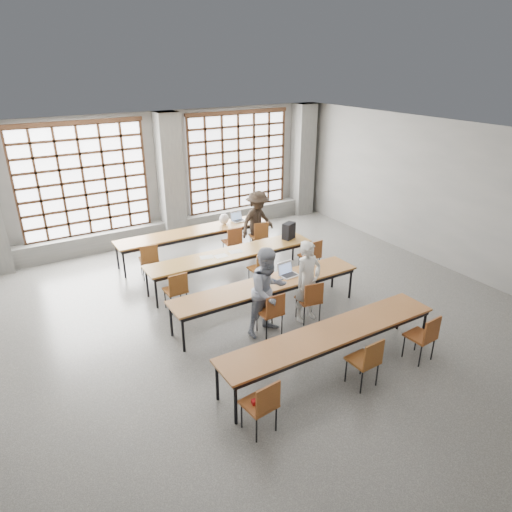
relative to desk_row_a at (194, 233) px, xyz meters
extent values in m
plane|color=#484846|center=(0.08, -3.59, -0.66)|extent=(11.00, 11.00, 0.00)
plane|color=silver|center=(0.08, -3.59, 2.84)|extent=(11.00, 11.00, 0.00)
plane|color=slate|center=(0.08, 1.91, 1.09)|extent=(10.00, 0.00, 10.00)
plane|color=slate|center=(5.08, -3.59, 1.09)|extent=(0.00, 11.00, 11.00)
cube|color=#545452|center=(0.08, 1.63, 1.09)|extent=(0.60, 0.55, 3.50)
cube|color=#545452|center=(4.58, 1.63, 1.09)|extent=(0.60, 0.55, 3.50)
cube|color=white|center=(-2.17, 1.89, 1.24)|extent=(3.20, 0.02, 2.80)
cube|color=black|center=(-2.17, 1.81, 1.24)|extent=(3.20, 0.05, 2.80)
cube|color=black|center=(-2.17, 1.81, -0.21)|extent=(3.32, 0.07, 0.10)
cube|color=black|center=(-2.17, 1.81, 2.69)|extent=(3.32, 0.07, 0.10)
cube|color=white|center=(2.33, 1.89, 1.24)|extent=(3.20, 0.02, 2.80)
cube|color=black|center=(2.33, 1.81, 1.24)|extent=(3.20, 0.05, 2.80)
cube|color=black|center=(2.33, 1.81, -0.21)|extent=(3.32, 0.07, 0.10)
cube|color=black|center=(2.33, 1.81, 2.69)|extent=(3.32, 0.07, 0.10)
cube|color=#545452|center=(0.08, 1.71, -0.41)|extent=(9.80, 0.35, 0.50)
cube|color=brown|center=(0.00, 0.00, 0.05)|extent=(4.00, 0.70, 0.04)
cube|color=black|center=(0.00, 0.00, -0.01)|extent=(3.90, 0.64, 0.08)
cylinder|color=black|center=(-1.92, -0.29, -0.32)|extent=(0.05, 0.05, 0.69)
cylinder|color=black|center=(-1.92, 0.29, -0.32)|extent=(0.05, 0.05, 0.69)
cylinder|color=black|center=(1.92, -0.29, -0.32)|extent=(0.05, 0.05, 0.69)
cylinder|color=black|center=(1.92, 0.29, -0.32)|extent=(0.05, 0.05, 0.69)
cube|color=brown|center=(0.16, -1.76, 0.05)|extent=(4.00, 0.70, 0.04)
cube|color=black|center=(0.16, -1.76, -0.01)|extent=(3.90, 0.64, 0.08)
cylinder|color=black|center=(-1.76, -2.05, -0.32)|extent=(0.05, 0.05, 0.69)
cylinder|color=black|center=(-1.76, -1.47, -0.32)|extent=(0.05, 0.05, 0.69)
cylinder|color=black|center=(2.08, -2.05, -0.32)|extent=(0.05, 0.05, 0.69)
cylinder|color=black|center=(2.08, -1.47, -0.32)|extent=(0.05, 0.05, 0.69)
cube|color=brown|center=(0.04, -3.47, 0.05)|extent=(4.00, 0.70, 0.04)
cube|color=black|center=(0.04, -3.47, -0.01)|extent=(3.90, 0.64, 0.08)
cylinder|color=black|center=(-1.88, -3.76, -0.32)|extent=(0.05, 0.05, 0.69)
cylinder|color=black|center=(-1.88, -3.18, -0.32)|extent=(0.05, 0.05, 0.69)
cylinder|color=black|center=(1.96, -3.76, -0.32)|extent=(0.05, 0.05, 0.69)
cylinder|color=black|center=(1.96, -3.18, -0.32)|extent=(0.05, 0.05, 0.69)
cube|color=brown|center=(-0.01, -5.46, 0.05)|extent=(4.00, 0.70, 0.04)
cube|color=black|center=(-0.01, -5.46, -0.01)|extent=(3.90, 0.64, 0.08)
cylinder|color=black|center=(-1.93, -5.75, -0.32)|extent=(0.05, 0.05, 0.69)
cylinder|color=black|center=(-1.93, -5.17, -0.32)|extent=(0.05, 0.05, 0.69)
cylinder|color=black|center=(1.91, -5.75, -0.32)|extent=(0.05, 0.05, 0.69)
cylinder|color=black|center=(1.91, -5.17, -0.32)|extent=(0.05, 0.05, 0.69)
cube|color=brown|center=(-1.40, -0.55, -0.21)|extent=(0.48, 0.48, 0.04)
cube|color=brown|center=(-1.43, -0.75, 0.02)|extent=(0.40, 0.09, 0.40)
cylinder|color=black|center=(-1.40, -0.55, -0.44)|extent=(0.02, 0.02, 0.45)
cube|color=brown|center=(0.80, -0.55, -0.21)|extent=(0.45, 0.45, 0.04)
cube|color=brown|center=(0.79, -0.75, 0.02)|extent=(0.40, 0.06, 0.40)
cylinder|color=black|center=(0.80, -0.55, -0.44)|extent=(0.02, 0.02, 0.45)
cube|color=brown|center=(1.60, -0.55, -0.21)|extent=(0.48, 0.48, 0.04)
cube|color=brown|center=(1.57, -0.75, 0.02)|extent=(0.40, 0.09, 0.40)
cylinder|color=black|center=(1.60, -0.55, -0.44)|extent=(0.02, 0.02, 0.45)
cube|color=brown|center=(-1.44, -2.31, -0.21)|extent=(0.43, 0.43, 0.04)
cube|color=brown|center=(-1.44, -2.51, 0.02)|extent=(0.40, 0.04, 0.40)
cylinder|color=black|center=(-1.44, -2.31, -0.44)|extent=(0.02, 0.02, 0.45)
cube|color=brown|center=(0.56, -2.31, -0.21)|extent=(0.43, 0.43, 0.04)
cube|color=brown|center=(0.57, -2.51, 0.02)|extent=(0.40, 0.04, 0.40)
cylinder|color=black|center=(0.56, -2.31, -0.44)|extent=(0.02, 0.02, 0.45)
cube|color=brown|center=(1.96, -2.31, -0.21)|extent=(0.45, 0.45, 0.04)
cube|color=brown|center=(1.97, -2.50, 0.02)|extent=(0.40, 0.06, 0.40)
cylinder|color=black|center=(1.96, -2.31, -0.44)|extent=(0.02, 0.02, 0.45)
cube|color=brown|center=(-0.26, -4.02, -0.21)|extent=(0.42, 0.42, 0.04)
cube|color=brown|center=(-0.26, -4.22, 0.02)|extent=(0.40, 0.03, 0.40)
cylinder|color=black|center=(-0.26, -4.02, -0.44)|extent=(0.02, 0.02, 0.45)
cube|color=brown|center=(0.64, -4.02, -0.21)|extent=(0.48, 0.48, 0.04)
cube|color=brown|center=(0.61, -4.21, 0.02)|extent=(0.40, 0.09, 0.40)
cylinder|color=black|center=(0.64, -4.02, -0.44)|extent=(0.02, 0.02, 0.45)
cube|color=brown|center=(-1.71, -6.01, -0.21)|extent=(0.46, 0.46, 0.04)
cube|color=brown|center=(-1.68, -6.21, 0.02)|extent=(0.40, 0.08, 0.40)
cylinder|color=black|center=(-1.71, -6.01, -0.44)|extent=(0.02, 0.02, 0.45)
cube|color=brown|center=(0.19, -6.01, -0.21)|extent=(0.44, 0.44, 0.04)
cube|color=brown|center=(0.20, -6.21, 0.02)|extent=(0.40, 0.05, 0.40)
cylinder|color=black|center=(0.19, -6.01, -0.44)|extent=(0.02, 0.02, 0.45)
cube|color=brown|center=(1.49, -6.01, -0.21)|extent=(0.45, 0.45, 0.04)
cube|color=brown|center=(1.51, -6.21, 0.02)|extent=(0.40, 0.06, 0.40)
cylinder|color=black|center=(1.49, -6.01, -0.44)|extent=(0.02, 0.02, 0.45)
imported|color=silver|center=(0.64, -3.97, 0.16)|extent=(0.64, 0.45, 1.65)
imported|color=#182448|center=(-0.26, -3.97, 0.19)|extent=(0.92, 0.77, 1.71)
imported|color=black|center=(1.60, -0.50, 0.16)|extent=(1.18, 0.85, 1.66)
cube|color=silver|center=(0.59, -3.42, 0.08)|extent=(0.38, 0.29, 0.02)
cube|color=black|center=(0.59, -3.43, 0.09)|extent=(0.31, 0.21, 0.00)
cube|color=silver|center=(0.58, -3.28, 0.20)|extent=(0.36, 0.10, 0.26)
cube|color=#839FE2|center=(0.58, -3.29, 0.17)|extent=(0.31, 0.07, 0.21)
cube|color=#B7B7BC|center=(1.35, 0.05, 0.08)|extent=(0.39, 0.30, 0.02)
cube|color=black|center=(1.35, 0.04, 0.09)|extent=(0.32, 0.21, 0.00)
cube|color=#B7B7BC|center=(1.34, 0.19, 0.20)|extent=(0.37, 0.11, 0.26)
cube|color=#91BAFB|center=(1.34, 0.18, 0.17)|extent=(0.31, 0.08, 0.21)
ellipsoid|color=white|center=(0.99, -3.49, 0.08)|extent=(0.10, 0.07, 0.04)
cube|color=green|center=(-0.01, -3.39, 0.11)|extent=(0.26, 0.15, 0.09)
cube|color=black|center=(0.22, -3.57, 0.07)|extent=(0.14, 0.11, 0.01)
cube|color=silver|center=(-0.44, -1.71, 0.07)|extent=(0.34, 0.28, 0.00)
cube|color=white|center=(-0.14, -1.81, 0.07)|extent=(0.30, 0.21, 0.00)
cube|color=silver|center=(0.26, -1.76, 0.07)|extent=(0.32, 0.24, 0.00)
cube|color=black|center=(1.76, -1.71, 0.27)|extent=(0.37, 0.31, 0.40)
ellipsoid|color=silver|center=(0.90, 0.05, 0.21)|extent=(0.27, 0.22, 0.29)
cube|color=#A11315|center=(-1.71, -6.01, -0.16)|extent=(0.21, 0.11, 0.06)
camera|label=1|loc=(-4.26, -10.19, 4.11)|focal=32.00mm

